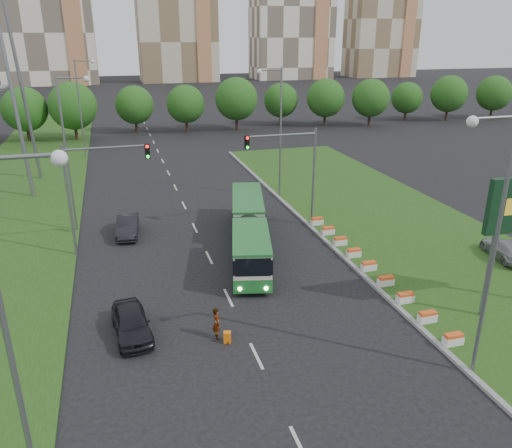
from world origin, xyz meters
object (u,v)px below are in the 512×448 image
object	(u,v)px
traffic_mast_left	(92,181)
car_left_near	(131,323)
articulated_bus	(247,229)
car_median	(506,249)
shopping_trolley	(227,337)
pedestrian	(217,323)
car_left_far	(128,226)
traffic_mast_median	(295,163)

from	to	relation	value
traffic_mast_left	car_left_near	xyz separation A→B (m)	(1.65, -11.45, -4.60)
articulated_bus	car_median	xyz separation A→B (m)	(16.76, -6.89, -0.73)
articulated_bus	traffic_mast_left	bearing A→B (deg)	-178.16
traffic_mast_left	shopping_trolley	distance (m)	15.71
car_left_near	articulated_bus	bearing A→B (deg)	41.27
traffic_mast_left	pedestrian	size ratio (longest dim) A/B	4.58
car_left_far	car_median	size ratio (longest dim) A/B	1.01
traffic_mast_left	car_median	distance (m)	28.96
traffic_mast_left	pedestrian	world-z (taller)	traffic_mast_left
car_left_far	traffic_mast_median	bearing A→B (deg)	-2.93
pedestrian	shopping_trolley	bearing A→B (deg)	-144.66
traffic_mast_left	shopping_trolley	bearing A→B (deg)	-65.08
traffic_mast_left	articulated_bus	world-z (taller)	traffic_mast_left
car_left_far	car_median	world-z (taller)	car_left_far
car_median	shopping_trolley	bearing A→B (deg)	22.77
shopping_trolley	articulated_bus	bearing A→B (deg)	85.77
pedestrian	articulated_bus	bearing A→B (deg)	-23.78
pedestrian	car_left_near	bearing A→B (deg)	69.57
pedestrian	car_left_far	bearing A→B (deg)	12.22
shopping_trolley	traffic_mast_left	bearing A→B (deg)	130.58
traffic_mast_left	car_left_near	world-z (taller)	traffic_mast_left
articulated_bus	car_median	size ratio (longest dim) A/B	3.39
articulated_bus	shopping_trolley	bearing A→B (deg)	-96.25
traffic_mast_median	car_left_near	distance (m)	18.94
car_left_near	car_left_far	distance (m)	14.43
traffic_mast_median	car_median	world-z (taller)	traffic_mast_median
traffic_mast_median	shopping_trolley	world-z (taller)	traffic_mast_median
traffic_mast_median	pedestrian	xyz separation A→B (m)	(-9.30, -13.93, -4.48)
traffic_mast_median	car_median	xyz separation A→B (m)	(11.97, -10.06, -4.55)
car_left_near	car_left_far	bearing A→B (deg)	82.65
shopping_trolley	pedestrian	bearing A→B (deg)	142.03
articulated_bus	car_median	distance (m)	18.14
traffic_mast_median	articulated_bus	distance (m)	6.90
car_left_far	car_median	bearing A→B (deg)	-20.00
articulated_bus	car_left_near	size ratio (longest dim) A/B	3.44
traffic_mast_left	pedestrian	distance (m)	14.88
traffic_mast_left	car_left_far	bearing A→B (deg)	54.70
car_left_near	car_left_far	world-z (taller)	car_left_near
car_median	traffic_mast_median	bearing A→B (deg)	-29.28
car_left_far	traffic_mast_left	bearing A→B (deg)	-119.62
car_left_near	shopping_trolley	xyz separation A→B (m)	(4.62, -2.05, -0.44)
traffic_mast_left	shopping_trolley	world-z (taller)	traffic_mast_left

